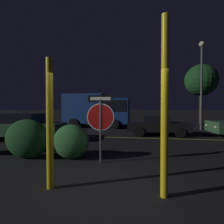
% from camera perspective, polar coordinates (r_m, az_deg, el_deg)
% --- Properties ---
extents(ground_plane, '(260.00, 260.00, 0.00)m').
position_cam_1_polar(ground_plane, '(4.25, -1.25, -22.98)').
color(ground_plane, black).
extents(road_center_stripe, '(36.14, 0.12, 0.01)m').
position_cam_1_polar(road_center_stripe, '(10.34, 4.62, -8.35)').
color(road_center_stripe, gold).
rests_on(road_center_stripe, ground_plane).
extents(stop_sign, '(0.86, 0.12, 2.15)m').
position_cam_1_polar(stop_sign, '(5.55, -3.78, -1.52)').
color(stop_sign, '#4C4C51').
rests_on(stop_sign, ground_plane).
extents(yellow_pole_left, '(0.14, 0.14, 2.82)m').
position_cam_1_polar(yellow_pole_left, '(4.00, -19.66, -3.58)').
color(yellow_pole_left, yellow).
rests_on(yellow_pole_left, ground_plane).
extents(yellow_pole_right, '(0.15, 0.15, 3.55)m').
position_cam_1_polar(yellow_pole_right, '(3.54, 16.84, 1.69)').
color(yellow_pole_right, yellow).
rests_on(yellow_pole_right, ground_plane).
extents(hedge_bush_1, '(1.56, 0.94, 1.35)m').
position_cam_1_polar(hedge_bush_1, '(6.81, -25.90, -7.84)').
color(hedge_bush_1, '#1E4C23').
rests_on(hedge_bush_1, ground_plane).
extents(hedge_bush_2, '(1.25, 0.86, 1.18)m').
position_cam_1_polar(hedge_bush_2, '(6.23, -13.19, -9.38)').
color(hedge_bush_2, '#2D6633').
rests_on(hedge_bush_2, ground_plane).
extents(passing_car_1, '(4.82, 2.07, 1.43)m').
position_cam_1_polar(passing_car_1, '(10.79, -27.61, -4.25)').
color(passing_car_1, '#335B38').
rests_on(passing_car_1, ground_plane).
extents(passing_car_2, '(3.96, 1.97, 1.21)m').
position_cam_1_polar(passing_car_2, '(11.55, 14.51, -4.22)').
color(passing_car_2, black).
rests_on(passing_car_2, ground_plane).
extents(delivery_truck, '(5.84, 2.62, 2.97)m').
position_cam_1_polar(delivery_truck, '(15.73, -4.68, 0.93)').
color(delivery_truck, navy).
rests_on(delivery_truck, ground_plane).
extents(street_lamp, '(0.44, 0.44, 6.93)m').
position_cam_1_polar(street_lamp, '(15.64, 27.22, 11.02)').
color(street_lamp, '#4C4C51').
rests_on(street_lamp, ground_plane).
extents(tree_0, '(3.30, 3.30, 6.30)m').
position_cam_1_polar(tree_0, '(20.80, 27.09, 9.18)').
color(tree_0, '#422D1E').
rests_on(tree_0, ground_plane).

